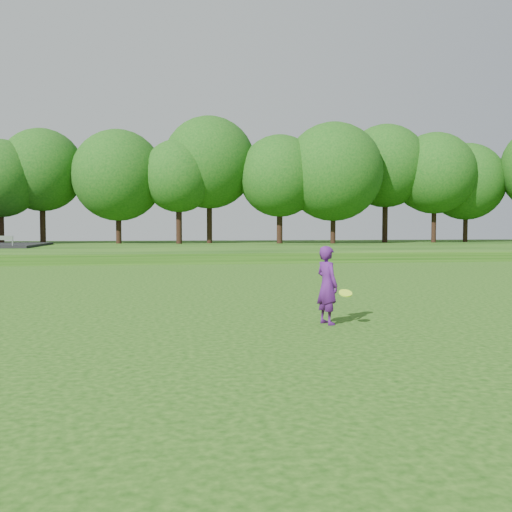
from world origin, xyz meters
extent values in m
plane|color=#123C0B|center=(0.00, 0.00, 0.00)|extent=(140.00, 140.00, 0.00)
cube|color=#123C0B|center=(0.00, 34.00, 0.30)|extent=(130.00, 30.00, 0.60)
cube|color=gray|center=(0.00, 20.00, 0.02)|extent=(130.00, 1.60, 0.04)
imported|color=#4D1768|center=(1.54, -1.07, 0.86)|extent=(0.61, 0.73, 1.72)
cylinder|color=#C2FF28|center=(1.85, -1.40, 0.72)|extent=(0.29, 0.27, 0.14)
camera|label=1|loc=(-1.77, -13.15, 2.15)|focal=40.00mm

